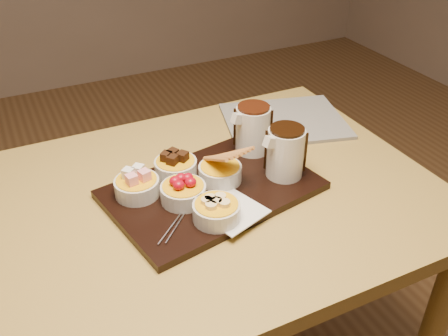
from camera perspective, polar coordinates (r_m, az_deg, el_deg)
name	(u,v)px	position (r m, az deg, el deg)	size (l,w,h in m)	color
dining_table	(179,234)	(1.19, -5.13, -7.49)	(1.20, 0.80, 0.75)	#AA8B3F
serving_board	(212,190)	(1.14, -1.36, -2.50)	(0.46, 0.30, 0.02)	black
napkin	(232,211)	(1.06, 0.90, -4.95)	(0.12, 0.12, 0.00)	white
bowl_marshmallows	(137,187)	(1.12, -9.90, -2.18)	(0.10, 0.10, 0.04)	beige
bowl_cake	(176,168)	(1.17, -5.53, 0.01)	(0.10, 0.10, 0.04)	beige
bowl_strawberries	(183,193)	(1.09, -4.66, -2.89)	(0.10, 0.10, 0.04)	beige
bowl_biscotti	(220,173)	(1.15, -0.44, -0.61)	(0.10, 0.10, 0.04)	beige
bowl_bananas	(216,212)	(1.03, -0.86, -5.01)	(0.10, 0.10, 0.04)	beige
pitcher_dark_chocolate	(285,153)	(1.15, 7.03, 1.72)	(0.09, 0.09, 0.12)	silver
pitcher_milk_chocolate	(253,130)	(1.24, 3.32, 4.40)	(0.09, 0.09, 0.12)	silver
fondue_skewers	(186,206)	(1.08, -4.35, -4.38)	(0.26, 0.03, 0.01)	silver
newspaper	(284,121)	(1.45, 6.91, 5.39)	(0.33, 0.27, 0.01)	beige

